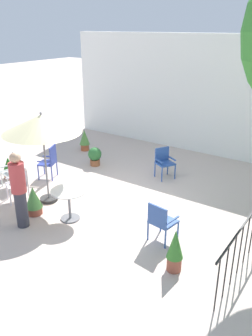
{
  "coord_description": "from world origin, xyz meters",
  "views": [
    {
      "loc": [
        4.62,
        -6.3,
        4.09
      ],
      "look_at": [
        0.0,
        0.38,
        0.73
      ],
      "focal_mm": 37.01,
      "sensor_mm": 36.0,
      "label": 1
    }
  ],
  "objects": [
    {
      "name": "ground_plane",
      "position": [
        0.0,
        0.0,
        0.0
      ],
      "size": [
        60.0,
        60.0,
        0.0
      ],
      "primitive_type": "plane",
      "color": "beige"
    },
    {
      "name": "patio_chair_0",
      "position": [
        1.8,
        -0.99,
        0.49
      ],
      "size": [
        0.54,
        0.53,
        0.86
      ],
      "color": "#2D4E94",
      "rests_on": "ground"
    },
    {
      "name": "patio_chair_2",
      "position": [
        -2.37,
        -0.01,
        0.54
      ],
      "size": [
        0.59,
        0.6,
        0.96
      ],
      "color": "#33429A",
      "rests_on": "ground"
    },
    {
      "name": "patio_chair_1",
      "position": [
        0.28,
        1.88,
        0.51
      ],
      "size": [
        0.6,
        0.62,
        0.87
      ],
      "color": "#2B4E97",
      "rests_on": "ground"
    },
    {
      "name": "standing_person",
      "position": [
        -0.97,
        -2.19,
        0.88
      ],
      "size": [
        0.4,
        0.4,
        1.71
      ],
      "color": "#33333D",
      "rests_on": "ground"
    },
    {
      "name": "potted_plant_0",
      "position": [
        -3.33,
        -0.7,
        0.33
      ],
      "size": [
        0.36,
        0.36,
        0.63
      ],
      "color": "#C06847",
      "rests_on": "ground"
    },
    {
      "name": "potted_plant_2",
      "position": [
        -1.16,
        -1.7,
        0.36
      ],
      "size": [
        0.39,
        0.39,
        0.7
      ],
      "color": "brown",
      "rests_on": "ground"
    },
    {
      "name": "potted_plant_4",
      "position": [
        -3.13,
        2.35,
        0.4
      ],
      "size": [
        0.36,
        0.36,
        0.75
      ],
      "color": "#A45130",
      "rests_on": "ground"
    },
    {
      "name": "potted_plant_3",
      "position": [
        -1.94,
        1.46,
        0.32
      ],
      "size": [
        0.42,
        0.42,
        0.58
      ],
      "color": "#945433",
      "rests_on": "ground"
    },
    {
      "name": "patio_chair_4",
      "position": [
        -2.76,
        -0.95,
        0.52
      ],
      "size": [
        0.56,
        0.54,
        0.93
      ],
      "color": "silver",
      "rests_on": "ground"
    },
    {
      "name": "cafe_table_0",
      "position": [
        -0.32,
        -1.39,
        0.5
      ],
      "size": [
        0.79,
        0.79,
        0.72
      ],
      "color": "white",
      "rests_on": "ground"
    },
    {
      "name": "patio_chair_3",
      "position": [
        -1.98,
        -1.39,
        0.49
      ],
      "size": [
        0.61,
        0.63,
        0.84
      ],
      "color": "silver",
      "rests_on": "ground"
    },
    {
      "name": "villa_facade",
      "position": [
        0.0,
        4.59,
        1.93
      ],
      "size": [
        9.93,
        0.3,
        3.86
      ],
      "primitive_type": "cube",
      "color": "white",
      "rests_on": "ground"
    },
    {
      "name": "patio_umbrella_0",
      "position": [
        -1.38,
        -1.04,
        1.97
      ],
      "size": [
        1.84,
        1.84,
        2.26
      ],
      "color": "#2D2D2D",
      "rests_on": "ground"
    },
    {
      "name": "potted_plant_1",
      "position": [
        2.45,
        -1.64,
        0.44
      ],
      "size": [
        0.3,
        0.3,
        0.84
      ],
      "color": "brown",
      "rests_on": "ground"
    }
  ]
}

